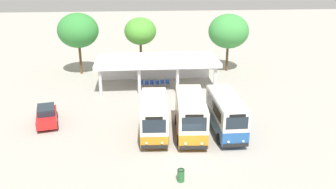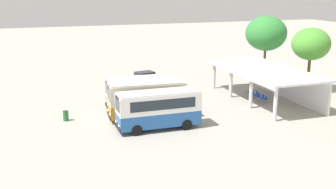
{
  "view_description": "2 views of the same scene",
  "coord_description": "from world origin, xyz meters",
  "px_view_note": "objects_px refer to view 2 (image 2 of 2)",
  "views": [
    {
      "loc": [
        -3.46,
        -24.06,
        13.78
      ],
      "look_at": [
        -0.74,
        7.59,
        2.19
      ],
      "focal_mm": 38.26,
      "sensor_mm": 36.0,
      "label": 1
    },
    {
      "loc": [
        35.74,
        -6.21,
        11.74
      ],
      "look_at": [
        1.5,
        5.31,
        2.26
      ],
      "focal_mm": 44.7,
      "sensor_mm": 36.0,
      "label": 2
    }
  ],
  "objects_px": {
    "city_bus_second_in_row": "(147,99)",
    "waiting_chair_far_end_seat": "(265,99)",
    "waiting_chair_middle_seat": "(256,94)",
    "litter_bin_apron": "(66,116)",
    "waiting_chair_fourth_seat": "(258,96)",
    "waiting_chair_fifth_seat": "(262,97)",
    "city_bus_middle_cream": "(158,108)",
    "waiting_chair_second_from_end": "(252,93)",
    "parked_car_flank": "(144,78)",
    "city_bus_nearest_orange": "(141,92)",
    "waiting_chair_end_by_column": "(250,91)"
  },
  "relations": [
    {
      "from": "waiting_chair_middle_seat",
      "to": "waiting_chair_fourth_seat",
      "type": "distance_m",
      "value": 0.63
    },
    {
      "from": "waiting_chair_second_from_end",
      "to": "waiting_chair_middle_seat",
      "type": "height_order",
      "value": "same"
    },
    {
      "from": "city_bus_middle_cream",
      "to": "litter_bin_apron",
      "type": "bearing_deg",
      "value": -123.35
    },
    {
      "from": "waiting_chair_fourth_seat",
      "to": "litter_bin_apron",
      "type": "height_order",
      "value": "litter_bin_apron"
    },
    {
      "from": "waiting_chair_far_end_seat",
      "to": "waiting_chair_middle_seat",
      "type": "bearing_deg",
      "value": -179.07
    },
    {
      "from": "waiting_chair_middle_seat",
      "to": "city_bus_nearest_orange",
      "type": "bearing_deg",
      "value": -91.53
    },
    {
      "from": "city_bus_nearest_orange",
      "to": "litter_bin_apron",
      "type": "xyz_separation_m",
      "value": [
        1.42,
        -7.29,
        -1.29
      ]
    },
    {
      "from": "parked_car_flank",
      "to": "waiting_chair_fourth_seat",
      "type": "height_order",
      "value": "parked_car_flank"
    },
    {
      "from": "waiting_chair_second_from_end",
      "to": "waiting_chair_fifth_seat",
      "type": "relative_size",
      "value": 1.0
    },
    {
      "from": "waiting_chair_second_from_end",
      "to": "city_bus_middle_cream",
      "type": "bearing_deg",
      "value": -62.86
    },
    {
      "from": "city_bus_nearest_orange",
      "to": "waiting_chair_second_from_end",
      "type": "bearing_deg",
      "value": 91.33
    },
    {
      "from": "city_bus_nearest_orange",
      "to": "parked_car_flank",
      "type": "distance_m",
      "value": 10.16
    },
    {
      "from": "city_bus_middle_cream",
      "to": "waiting_chair_far_end_seat",
      "type": "xyz_separation_m",
      "value": [
        -3.94,
        12.66,
        -1.27
      ]
    },
    {
      "from": "parked_car_flank",
      "to": "waiting_chair_far_end_seat",
      "type": "distance_m",
      "value": 15.28
    },
    {
      "from": "waiting_chair_middle_seat",
      "to": "waiting_chair_fourth_seat",
      "type": "bearing_deg",
      "value": -7.86
    },
    {
      "from": "city_bus_middle_cream",
      "to": "waiting_chair_fifth_seat",
      "type": "bearing_deg",
      "value": 109.88
    },
    {
      "from": "city_bus_middle_cream",
      "to": "parked_car_flank",
      "type": "relative_size",
      "value": 1.59
    },
    {
      "from": "waiting_chair_second_from_end",
      "to": "waiting_chair_middle_seat",
      "type": "relative_size",
      "value": 1.0
    },
    {
      "from": "city_bus_second_in_row",
      "to": "waiting_chair_middle_seat",
      "type": "bearing_deg",
      "value": 102.09
    },
    {
      "from": "waiting_chair_fourth_seat",
      "to": "city_bus_second_in_row",
      "type": "bearing_deg",
      "value": -80.54
    },
    {
      "from": "waiting_chair_fourth_seat",
      "to": "waiting_chair_fifth_seat",
      "type": "bearing_deg",
      "value": 6.89
    },
    {
      "from": "waiting_chair_second_from_end",
      "to": "waiting_chair_fifth_seat",
      "type": "xyz_separation_m",
      "value": [
        1.86,
        0.08,
        0.0
      ]
    },
    {
      "from": "waiting_chair_fourth_seat",
      "to": "parked_car_flank",
      "type": "bearing_deg",
      "value": -138.25
    },
    {
      "from": "waiting_chair_middle_seat",
      "to": "litter_bin_apron",
      "type": "relative_size",
      "value": 0.96
    },
    {
      "from": "waiting_chair_fifth_seat",
      "to": "litter_bin_apron",
      "type": "distance_m",
      "value": 19.8
    },
    {
      "from": "city_bus_nearest_orange",
      "to": "litter_bin_apron",
      "type": "height_order",
      "value": "city_bus_nearest_orange"
    },
    {
      "from": "city_bus_nearest_orange",
      "to": "city_bus_middle_cream",
      "type": "relative_size",
      "value": 0.96
    },
    {
      "from": "parked_car_flank",
      "to": "waiting_chair_fourth_seat",
      "type": "distance_m",
      "value": 14.26
    },
    {
      "from": "city_bus_middle_cream",
      "to": "waiting_chair_fourth_seat",
      "type": "relative_size",
      "value": 8.19
    },
    {
      "from": "waiting_chair_end_by_column",
      "to": "waiting_chair_fifth_seat",
      "type": "distance_m",
      "value": 2.48
    },
    {
      "from": "city_bus_middle_cream",
      "to": "waiting_chair_far_end_seat",
      "type": "height_order",
      "value": "city_bus_middle_cream"
    },
    {
      "from": "waiting_chair_far_end_seat",
      "to": "litter_bin_apron",
      "type": "distance_m",
      "value": 19.86
    },
    {
      "from": "city_bus_middle_cream",
      "to": "parked_car_flank",
      "type": "height_order",
      "value": "city_bus_middle_cream"
    },
    {
      "from": "city_bus_nearest_orange",
      "to": "city_bus_second_in_row",
      "type": "xyz_separation_m",
      "value": [
        3.07,
        -0.25,
        0.12
      ]
    },
    {
      "from": "parked_car_flank",
      "to": "waiting_chair_second_from_end",
      "type": "height_order",
      "value": "parked_car_flank"
    },
    {
      "from": "waiting_chair_far_end_seat",
      "to": "waiting_chair_end_by_column",
      "type": "bearing_deg",
      "value": 179.89
    },
    {
      "from": "waiting_chair_second_from_end",
      "to": "waiting_chair_fifth_seat",
      "type": "bearing_deg",
      "value": 2.56
    },
    {
      "from": "city_bus_middle_cream",
      "to": "waiting_chair_second_from_end",
      "type": "height_order",
      "value": "city_bus_middle_cream"
    },
    {
      "from": "city_bus_middle_cream",
      "to": "waiting_chair_fifth_seat",
      "type": "distance_m",
      "value": 13.48
    },
    {
      "from": "waiting_chair_end_by_column",
      "to": "waiting_chair_fourth_seat",
      "type": "height_order",
      "value": "same"
    },
    {
      "from": "city_bus_second_in_row",
      "to": "waiting_chair_far_end_seat",
      "type": "xyz_separation_m",
      "value": [
        -0.87,
        12.8,
        -1.35
      ]
    },
    {
      "from": "waiting_chair_end_by_column",
      "to": "waiting_chair_second_from_end",
      "type": "xyz_separation_m",
      "value": [
        0.62,
        -0.13,
        0.0
      ]
    },
    {
      "from": "city_bus_middle_cream",
      "to": "waiting_chair_fifth_seat",
      "type": "xyz_separation_m",
      "value": [
        -4.56,
        12.62,
        -1.27
      ]
    },
    {
      "from": "city_bus_second_in_row",
      "to": "waiting_chair_fourth_seat",
      "type": "height_order",
      "value": "city_bus_second_in_row"
    },
    {
      "from": "litter_bin_apron",
      "to": "waiting_chair_middle_seat",
      "type": "bearing_deg",
      "value": 93.13
    },
    {
      "from": "city_bus_second_in_row",
      "to": "waiting_chair_fourth_seat",
      "type": "relative_size",
      "value": 8.17
    },
    {
      "from": "waiting_chair_second_from_end",
      "to": "waiting_chair_fourth_seat",
      "type": "distance_m",
      "value": 1.24
    },
    {
      "from": "waiting_chair_far_end_seat",
      "to": "litter_bin_apron",
      "type": "bearing_deg",
      "value": -92.25
    },
    {
      "from": "waiting_chair_end_by_column",
      "to": "waiting_chair_far_end_seat",
      "type": "bearing_deg",
      "value": -0.11
    },
    {
      "from": "city_bus_second_in_row",
      "to": "waiting_chair_middle_seat",
      "type": "relative_size",
      "value": 8.17
    }
  ]
}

